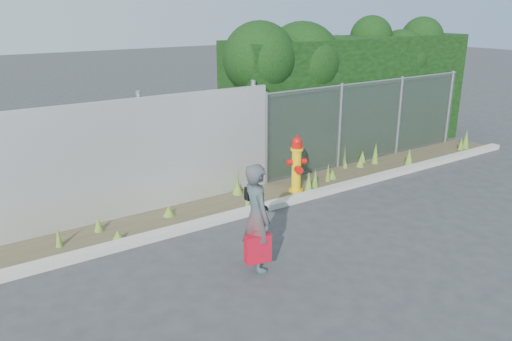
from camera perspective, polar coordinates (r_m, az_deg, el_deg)
name	(u,v)px	position (r m, az deg, el deg)	size (l,w,h in m)	color
ground	(319,248)	(8.30, 7.24, -8.73)	(80.00, 80.00, 0.00)	#333235
curb	(257,209)	(9.56, 0.14, -4.41)	(16.00, 0.22, 0.12)	#A8A498
weed_strip	(228,199)	(9.89, -3.22, -3.25)	(16.00, 1.32, 0.55)	#433A26
corrugated_fence	(59,171)	(9.06, -21.62, -0.02)	(8.50, 0.21, 2.30)	silver
chainlink_fence	(371,121)	(12.83, 12.97, 5.57)	(6.50, 0.07, 2.05)	gray
hedge	(344,80)	(13.31, 9.97, 10.15)	(7.56, 1.95, 3.53)	black
fire_hydrant	(297,165)	(10.41, 4.67, 0.60)	(0.41, 0.37, 1.24)	gold
woman	(257,217)	(7.30, 0.11, -5.37)	(0.60, 0.39, 1.64)	#106668
red_tote_bag	(258,249)	(7.32, 0.21, -8.91)	(0.38, 0.14, 0.50)	#A50926
black_shoulder_bag	(253,192)	(7.40, -0.33, -2.52)	(0.26, 0.11, 0.19)	black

